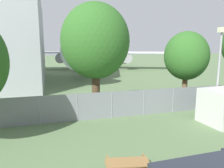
% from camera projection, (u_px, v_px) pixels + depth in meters
% --- Properties ---
extents(perimeter_fence, '(56.07, 0.07, 1.99)m').
position_uv_depth(perimeter_fence, '(144.00, 102.00, 16.76)').
color(perimeter_fence, gray).
rests_on(perimeter_fence, ground).
extents(airplane, '(32.05, 40.87, 13.98)m').
position_uv_depth(airplane, '(94.00, 49.00, 46.72)').
color(airplane, silver).
rests_on(airplane, ground).
extents(picnic_bench_near_cabin, '(1.98, 1.71, 0.76)m').
position_uv_depth(picnic_bench_near_cabin, '(127.00, 168.00, 8.70)').
color(picnic_bench_near_cabin, olive).
rests_on(picnic_bench_near_cabin, ground).
extents(tree_behind_benches, '(5.07, 5.07, 8.42)m').
position_uv_depth(tree_behind_benches, '(95.00, 42.00, 16.08)').
color(tree_behind_benches, '#4C3823').
rests_on(tree_behind_benches, ground).
extents(tree_far_right, '(3.87, 3.87, 6.54)m').
position_uv_depth(tree_far_right, '(186.00, 56.00, 19.17)').
color(tree_far_right, brown).
rests_on(tree_far_right, ground).
extents(light_mast, '(0.44, 0.44, 6.59)m').
position_uv_depth(light_mast, '(219.00, 62.00, 15.96)').
color(light_mast, '#99999E').
rests_on(light_mast, ground).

